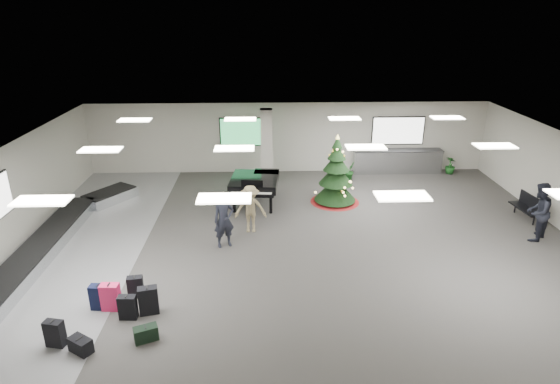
{
  "coord_description": "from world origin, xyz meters",
  "views": [
    {
      "loc": [
        -1.09,
        -13.66,
        7.07
      ],
      "look_at": [
        -0.59,
        1.0,
        1.31
      ],
      "focal_mm": 30.0,
      "sensor_mm": 36.0,
      "label": 1
    }
  ],
  "objects_px": {
    "baggage_carousel": "(54,239)",
    "traveler_b": "(250,209)",
    "traveler_bench": "(538,212)",
    "pink_suitcase": "(111,297)",
    "potted_plant_left": "(350,171)",
    "grand_piano": "(254,183)",
    "service_counter": "(397,161)",
    "bench": "(528,206)",
    "potted_plant_right": "(450,165)",
    "christmas_tree": "(336,179)",
    "traveler_a": "(224,220)"
  },
  "relations": [
    {
      "from": "baggage_carousel",
      "to": "traveler_b",
      "type": "height_order",
      "value": "traveler_b"
    },
    {
      "from": "traveler_b",
      "to": "traveler_bench",
      "type": "distance_m",
      "value": 9.33
    },
    {
      "from": "pink_suitcase",
      "to": "potted_plant_left",
      "type": "distance_m",
      "value": 12.02
    },
    {
      "from": "grand_piano",
      "to": "traveler_bench",
      "type": "height_order",
      "value": "traveler_bench"
    },
    {
      "from": "pink_suitcase",
      "to": "grand_piano",
      "type": "height_order",
      "value": "grand_piano"
    },
    {
      "from": "traveler_bench",
      "to": "pink_suitcase",
      "type": "bearing_deg",
      "value": -27.53
    },
    {
      "from": "service_counter",
      "to": "pink_suitcase",
      "type": "distance_m",
      "value": 14.32
    },
    {
      "from": "pink_suitcase",
      "to": "traveler_b",
      "type": "distance_m",
      "value": 5.52
    },
    {
      "from": "baggage_carousel",
      "to": "pink_suitcase",
      "type": "bearing_deg",
      "value": -51.02
    },
    {
      "from": "baggage_carousel",
      "to": "bench",
      "type": "height_order",
      "value": "bench"
    },
    {
      "from": "pink_suitcase",
      "to": "potted_plant_right",
      "type": "bearing_deg",
      "value": 41.29
    },
    {
      "from": "potted_plant_left",
      "to": "traveler_bench",
      "type": "bearing_deg",
      "value": -49.29
    },
    {
      "from": "traveler_b",
      "to": "pink_suitcase",
      "type": "bearing_deg",
      "value": -128.08
    },
    {
      "from": "traveler_b",
      "to": "christmas_tree",
      "type": "bearing_deg",
      "value": 37.73
    },
    {
      "from": "pink_suitcase",
      "to": "potted_plant_right",
      "type": "relative_size",
      "value": 0.93
    },
    {
      "from": "service_counter",
      "to": "potted_plant_left",
      "type": "distance_m",
      "value": 2.55
    },
    {
      "from": "baggage_carousel",
      "to": "potted_plant_right",
      "type": "distance_m",
      "value": 16.57
    },
    {
      "from": "traveler_a",
      "to": "traveler_bench",
      "type": "relative_size",
      "value": 0.93
    },
    {
      "from": "grand_piano",
      "to": "bench",
      "type": "relative_size",
      "value": 1.7
    },
    {
      "from": "baggage_carousel",
      "to": "traveler_bench",
      "type": "bearing_deg",
      "value": -0.4
    },
    {
      "from": "bench",
      "to": "potted_plant_right",
      "type": "height_order",
      "value": "bench"
    },
    {
      "from": "potted_plant_left",
      "to": "potted_plant_right",
      "type": "distance_m",
      "value": 4.81
    },
    {
      "from": "christmas_tree",
      "to": "traveler_bench",
      "type": "height_order",
      "value": "christmas_tree"
    },
    {
      "from": "bench",
      "to": "traveler_a",
      "type": "bearing_deg",
      "value": -176.45
    },
    {
      "from": "bench",
      "to": "traveler_a",
      "type": "height_order",
      "value": "traveler_a"
    },
    {
      "from": "christmas_tree",
      "to": "potted_plant_left",
      "type": "xyz_separation_m",
      "value": [
        1.0,
        2.46,
        -0.5
      ]
    },
    {
      "from": "service_counter",
      "to": "potted_plant_left",
      "type": "relative_size",
      "value": 4.71
    },
    {
      "from": "pink_suitcase",
      "to": "bench",
      "type": "height_order",
      "value": "bench"
    },
    {
      "from": "traveler_a",
      "to": "potted_plant_left",
      "type": "height_order",
      "value": "traveler_a"
    },
    {
      "from": "traveler_b",
      "to": "traveler_bench",
      "type": "relative_size",
      "value": 0.84
    },
    {
      "from": "traveler_a",
      "to": "traveler_b",
      "type": "height_order",
      "value": "traveler_a"
    },
    {
      "from": "pink_suitcase",
      "to": "traveler_b",
      "type": "bearing_deg",
      "value": 54.23
    },
    {
      "from": "grand_piano",
      "to": "traveler_a",
      "type": "bearing_deg",
      "value": -99.85
    },
    {
      "from": "baggage_carousel",
      "to": "traveler_bench",
      "type": "relative_size",
      "value": 4.96
    },
    {
      "from": "christmas_tree",
      "to": "bench",
      "type": "bearing_deg",
      "value": -15.07
    },
    {
      "from": "christmas_tree",
      "to": "potted_plant_right",
      "type": "bearing_deg",
      "value": 28.93
    },
    {
      "from": "christmas_tree",
      "to": "grand_piano",
      "type": "xyz_separation_m",
      "value": [
        -3.14,
        -0.22,
        -0.02
      ]
    },
    {
      "from": "potted_plant_left",
      "to": "traveler_b",
      "type": "bearing_deg",
      "value": -130.48
    },
    {
      "from": "baggage_carousel",
      "to": "traveler_bench",
      "type": "height_order",
      "value": "traveler_bench"
    },
    {
      "from": "christmas_tree",
      "to": "traveler_b",
      "type": "height_order",
      "value": "christmas_tree"
    },
    {
      "from": "pink_suitcase",
      "to": "christmas_tree",
      "type": "bearing_deg",
      "value": 48.2
    },
    {
      "from": "service_counter",
      "to": "pink_suitcase",
      "type": "xyz_separation_m",
      "value": [
        -9.98,
        -10.26,
        -0.19
      ]
    },
    {
      "from": "grand_piano",
      "to": "pink_suitcase",
      "type": "bearing_deg",
      "value": -112.47
    },
    {
      "from": "traveler_bench",
      "to": "traveler_b",
      "type": "bearing_deg",
      "value": -48.23
    },
    {
      "from": "traveler_bench",
      "to": "traveler_a",
      "type": "bearing_deg",
      "value": -42.01
    },
    {
      "from": "bench",
      "to": "potted_plant_left",
      "type": "xyz_separation_m",
      "value": [
        -5.69,
        4.27,
        -0.06
      ]
    },
    {
      "from": "traveler_a",
      "to": "service_counter",
      "type": "bearing_deg",
      "value": 21.02
    },
    {
      "from": "traveler_bench",
      "to": "potted_plant_left",
      "type": "xyz_separation_m",
      "value": [
        -5.05,
        5.87,
        -0.55
      ]
    },
    {
      "from": "christmas_tree",
      "to": "baggage_carousel",
      "type": "bearing_deg",
      "value": -160.84
    },
    {
      "from": "grand_piano",
      "to": "potted_plant_right",
      "type": "bearing_deg",
      "value": 26.29
    }
  ]
}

